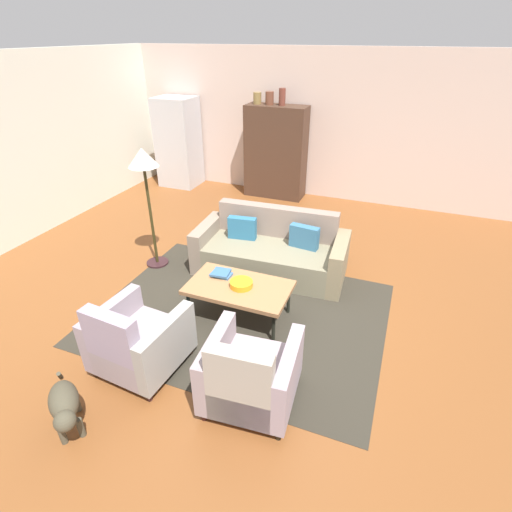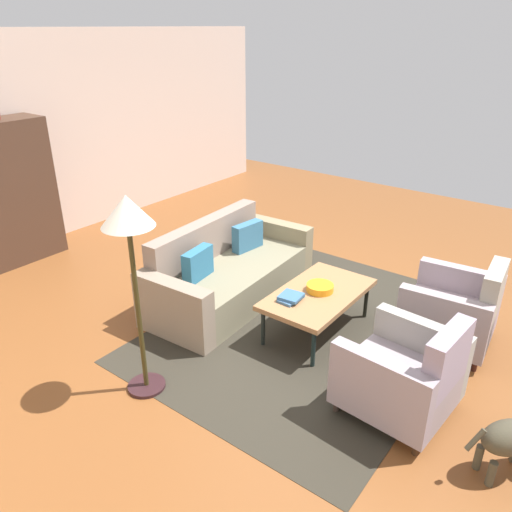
# 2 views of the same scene
# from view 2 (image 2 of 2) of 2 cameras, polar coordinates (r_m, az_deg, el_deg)

# --- Properties ---
(ground_plane) EXTENTS (10.15, 10.15, 0.00)m
(ground_plane) POSITION_cam_2_polar(r_m,az_deg,el_deg) (5.41, 4.71, -6.77)
(ground_plane) COLOR brown
(wall_back) EXTENTS (8.46, 0.12, 2.80)m
(wall_back) POSITION_cam_2_polar(r_m,az_deg,el_deg) (7.72, -21.85, 12.45)
(wall_back) COLOR beige
(wall_back) RESTS_ON ground
(area_rug) EXTENTS (3.40, 2.60, 0.01)m
(area_rug) POSITION_cam_2_polar(r_m,az_deg,el_deg) (5.21, 6.35, -8.14)
(area_rug) COLOR #2E2B22
(area_rug) RESTS_ON ground
(couch) EXTENTS (2.15, 1.01, 0.86)m
(couch) POSITION_cam_2_polar(r_m,az_deg,el_deg) (5.64, -3.44, -1.97)
(couch) COLOR #756F57
(couch) RESTS_ON ground
(coffee_table) EXTENTS (1.20, 0.70, 0.44)m
(coffee_table) POSITION_cam_2_polar(r_m,az_deg,el_deg) (4.98, 7.05, -4.46)
(coffee_table) COLOR black
(coffee_table) RESTS_ON ground
(armchair_left) EXTENTS (0.86, 0.86, 0.88)m
(armchair_left) POSITION_cam_2_polar(r_m,az_deg,el_deg) (4.16, 16.84, -13.05)
(armchair_left) COLOR #302520
(armchair_left) RESTS_ON ground
(armchair_right) EXTENTS (0.87, 0.87, 0.88)m
(armchair_right) POSITION_cam_2_polar(r_m,az_deg,el_deg) (5.15, 21.83, -5.96)
(armchair_right) COLOR #301F18
(armchair_right) RESTS_ON ground
(fruit_bowl) EXTENTS (0.27, 0.27, 0.07)m
(fruit_bowl) POSITION_cam_2_polar(r_m,az_deg,el_deg) (4.97, 7.28, -3.59)
(fruit_bowl) COLOR orange
(fruit_bowl) RESTS_ON coffee_table
(book_stack) EXTENTS (0.26, 0.22, 0.05)m
(book_stack) POSITION_cam_2_polar(r_m,az_deg,el_deg) (4.79, 3.99, -4.71)
(book_stack) COLOR #3C6188
(book_stack) RESTS_ON coffee_table
(cabinet) EXTENTS (1.20, 0.51, 1.80)m
(cabinet) POSITION_cam_2_polar(r_m,az_deg,el_deg) (7.06, -26.80, 6.29)
(cabinet) COLOR #422C1F
(cabinet) RESTS_ON ground
(floor_lamp) EXTENTS (0.40, 0.40, 1.72)m
(floor_lamp) POSITION_cam_2_polar(r_m,az_deg,el_deg) (3.82, -14.23, 2.80)
(floor_lamp) COLOR #2F191D
(floor_lamp) RESTS_ON ground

